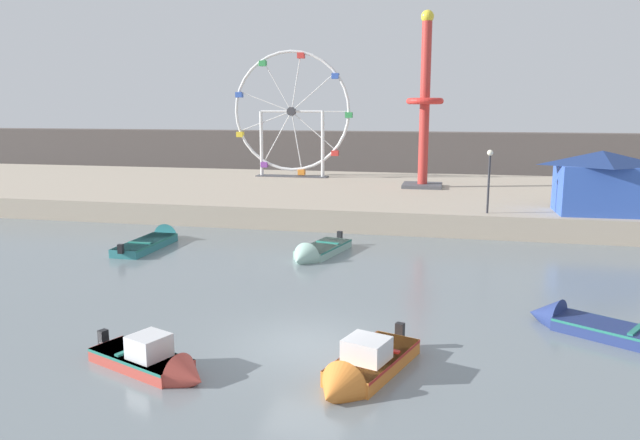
% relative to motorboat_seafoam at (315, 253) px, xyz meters
% --- Properties ---
extents(ground_plane, '(240.00, 240.00, 0.00)m').
position_rel_motorboat_seafoam_xyz_m(ground_plane, '(2.13, -10.48, -0.22)').
color(ground_plane, slate).
extents(quay_promenade, '(110.00, 21.02, 1.29)m').
position_rel_motorboat_seafoam_xyz_m(quay_promenade, '(2.13, 16.23, 0.42)').
color(quay_promenade, tan).
rests_on(quay_promenade, ground_plane).
extents(distant_town_skyline, '(140.00, 3.00, 4.40)m').
position_rel_motorboat_seafoam_xyz_m(distant_town_skyline, '(2.13, 39.85, 1.98)').
color(distant_town_skyline, '#564C47').
rests_on(distant_town_skyline, ground_plane).
extents(motorboat_seafoam, '(2.43, 4.80, 1.35)m').
position_rel_motorboat_seafoam_xyz_m(motorboat_seafoam, '(0.00, 0.00, 0.00)').
color(motorboat_seafoam, '#93BCAD').
rests_on(motorboat_seafoam, ground_plane).
extents(motorboat_navy_blue, '(4.69, 3.54, 1.30)m').
position_rel_motorboat_seafoam_xyz_m(motorboat_navy_blue, '(10.56, -7.54, -0.00)').
color(motorboat_navy_blue, navy).
rests_on(motorboat_navy_blue, ground_plane).
extents(motorboat_faded_red, '(4.00, 2.52, 1.37)m').
position_rel_motorboat_seafoam_xyz_m(motorboat_faded_red, '(-1.25, -13.24, 0.06)').
color(motorboat_faded_red, '#B24238').
rests_on(motorboat_faded_red, ground_plane).
extents(motorboat_orange_hull, '(2.58, 4.41, 1.44)m').
position_rel_motorboat_seafoam_xyz_m(motorboat_orange_hull, '(4.09, -12.48, 0.08)').
color(motorboat_orange_hull, orange).
rests_on(motorboat_orange_hull, ground_plane).
extents(motorboat_teal_painted, '(1.49, 5.63, 1.35)m').
position_rel_motorboat_seafoam_xyz_m(motorboat_teal_painted, '(-8.67, 0.95, -0.00)').
color(motorboat_teal_painted, teal).
rests_on(motorboat_teal_painted, ground_plane).
extents(ferris_wheel_white_frame, '(9.97, 1.20, 10.29)m').
position_rel_motorboat_seafoam_xyz_m(ferris_wheel_white_frame, '(-6.97, 21.63, 6.23)').
color(ferris_wheel_white_frame, silver).
rests_on(ferris_wheel_white_frame, quay_promenade).
extents(drop_tower_red_tower, '(2.80, 2.80, 12.34)m').
position_rel_motorboat_seafoam_xyz_m(drop_tower_red_tower, '(4.05, 17.19, 6.41)').
color(drop_tower_red_tower, '#BC332D').
rests_on(drop_tower_red_tower, quay_promenade).
extents(carnival_booth_blue_tent, '(4.94, 3.47, 3.42)m').
position_rel_motorboat_seafoam_xyz_m(carnival_booth_blue_tent, '(14.00, 7.88, 2.84)').
color(carnival_booth_blue_tent, '#3356B7').
rests_on(carnival_booth_blue_tent, quay_promenade).
extents(promenade_lamp_near, '(0.32, 0.32, 3.45)m').
position_rel_motorboat_seafoam_xyz_m(promenade_lamp_near, '(8.12, 6.73, 3.36)').
color(promenade_lamp_near, '#2D2D33').
rests_on(promenade_lamp_near, quay_promenade).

